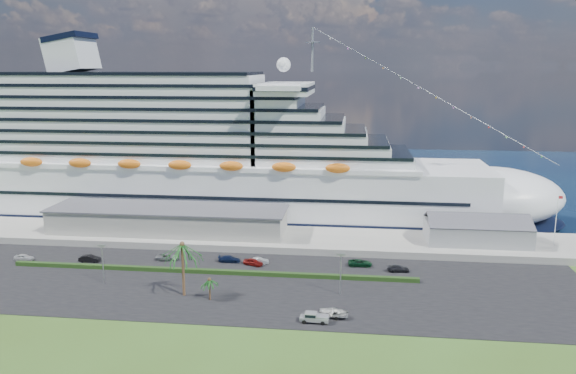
# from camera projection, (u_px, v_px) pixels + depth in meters

# --- Properties ---
(ground) EXTENTS (420.00, 420.00, 0.00)m
(ground) POSITION_uv_depth(u_px,v_px,m) (230.00, 307.00, 103.48)
(ground) COLOR #37531B
(ground) RESTS_ON ground
(asphalt_lot) EXTENTS (140.00, 38.00, 0.12)m
(asphalt_lot) POSITION_uv_depth(u_px,v_px,m) (242.00, 284.00, 114.15)
(asphalt_lot) COLOR black
(asphalt_lot) RESTS_ON ground
(wharf) EXTENTS (240.00, 20.00, 1.80)m
(wharf) POSITION_uv_depth(u_px,v_px,m) (264.00, 238.00, 142.14)
(wharf) COLOR gray
(wharf) RESTS_ON ground
(water) EXTENTS (420.00, 160.00, 0.02)m
(water) POSITION_uv_depth(u_px,v_px,m) (299.00, 175.00, 229.74)
(water) COLOR #0B1532
(water) RESTS_ON ground
(cruise_ship) EXTENTS (191.00, 38.00, 54.00)m
(cruise_ship) POSITION_uv_depth(u_px,v_px,m) (204.00, 160.00, 164.58)
(cruise_ship) COLOR silver
(cruise_ship) RESTS_ON ground
(terminal_building) EXTENTS (61.00, 15.00, 6.30)m
(terminal_building) POSITION_uv_depth(u_px,v_px,m) (168.00, 219.00, 144.11)
(terminal_building) COLOR gray
(terminal_building) RESTS_ON wharf
(port_shed) EXTENTS (24.00, 12.31, 7.37)m
(port_shed) POSITION_uv_depth(u_px,v_px,m) (477.00, 232.00, 135.51)
(port_shed) COLOR gray
(port_shed) RESTS_ON wharf
(flagpole) EXTENTS (1.08, 0.16, 12.00)m
(flagpole) POSITION_uv_depth(u_px,v_px,m) (556.00, 218.00, 132.65)
(flagpole) COLOR silver
(flagpole) RESTS_ON wharf
(hedge) EXTENTS (88.00, 1.10, 0.90)m
(hedge) POSITION_uv_depth(u_px,v_px,m) (210.00, 271.00, 119.81)
(hedge) COLOR black
(hedge) RESTS_ON asphalt_lot
(lamp_post_left) EXTENTS (1.60, 0.35, 8.27)m
(lamp_post_left) POSITION_uv_depth(u_px,v_px,m) (103.00, 259.00, 113.31)
(lamp_post_left) COLOR gray
(lamp_post_left) RESTS_ON asphalt_lot
(lamp_post_right) EXTENTS (1.60, 0.35, 8.27)m
(lamp_post_right) POSITION_uv_depth(u_px,v_px,m) (341.00, 269.00, 107.86)
(lamp_post_right) COLOR gray
(lamp_post_right) RESTS_ON asphalt_lot
(palm_tall) EXTENTS (8.82, 8.82, 11.13)m
(palm_tall) POSITION_uv_depth(u_px,v_px,m) (182.00, 250.00, 106.57)
(palm_tall) COLOR #47301E
(palm_tall) RESTS_ON ground
(palm_short) EXTENTS (3.53, 3.53, 4.56)m
(palm_short) POSITION_uv_depth(u_px,v_px,m) (209.00, 282.00, 105.65)
(palm_short) COLOR #47301E
(palm_short) RESTS_ON ground
(parked_car_0) EXTENTS (4.39, 1.77, 1.50)m
(parked_car_0) POSITION_uv_depth(u_px,v_px,m) (24.00, 257.00, 127.71)
(parked_car_0) COLOR #BEBDC0
(parked_car_0) RESTS_ON asphalt_lot
(parked_car_1) EXTENTS (4.83, 1.78, 1.58)m
(parked_car_1) POSITION_uv_depth(u_px,v_px,m) (90.00, 258.00, 126.91)
(parked_car_1) COLOR black
(parked_car_1) RESTS_ON asphalt_lot
(parked_car_2) EXTENTS (5.17, 2.53, 1.41)m
(parked_car_2) POSITION_uv_depth(u_px,v_px,m) (167.00, 257.00, 128.11)
(parked_car_2) COLOR gray
(parked_car_2) RESTS_ON asphalt_lot
(parked_car_3) EXTENTS (5.01, 2.16, 1.44)m
(parked_car_3) POSITION_uv_depth(u_px,v_px,m) (229.00, 259.00, 126.79)
(parked_car_3) COLOR #101B3A
(parked_car_3) RESTS_ON asphalt_lot
(parked_car_4) EXTENTS (4.83, 3.24, 1.53)m
(parked_car_4) POSITION_uv_depth(u_px,v_px,m) (253.00, 262.00, 124.65)
(parked_car_4) COLOR maroon
(parked_car_4) RESTS_ON asphalt_lot
(parked_car_5) EXTENTS (4.26, 1.85, 1.36)m
(parked_car_5) POSITION_uv_depth(u_px,v_px,m) (259.00, 261.00, 125.72)
(parked_car_5) COLOR #ACB0B4
(parked_car_5) RESTS_ON asphalt_lot
(parked_car_6) EXTENTS (5.31, 2.53, 1.46)m
(parked_car_6) POSITION_uv_depth(u_px,v_px,m) (360.00, 263.00, 124.20)
(parked_car_6) COLOR #0C321A
(parked_car_6) RESTS_ON asphalt_lot
(parked_car_7) EXTENTS (4.90, 2.39, 1.37)m
(parked_car_7) POSITION_uv_depth(u_px,v_px,m) (398.00, 269.00, 120.85)
(parked_car_7) COLOR black
(parked_car_7) RESTS_ON asphalt_lot
(pickup_truck) EXTENTS (5.08, 2.09, 1.76)m
(pickup_truck) POSITION_uv_depth(u_px,v_px,m) (314.00, 317.00, 96.72)
(pickup_truck) COLOR black
(pickup_truck) RESTS_ON asphalt_lot
(boat_trailer) EXTENTS (5.91, 3.84, 1.69)m
(boat_trailer) POSITION_uv_depth(u_px,v_px,m) (334.00, 312.00, 98.37)
(boat_trailer) COLOR gray
(boat_trailer) RESTS_ON asphalt_lot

